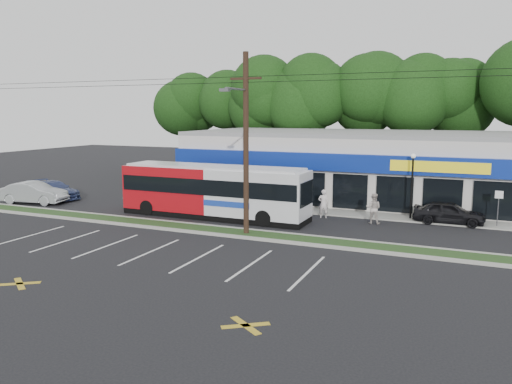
{
  "coord_description": "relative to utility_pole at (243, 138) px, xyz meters",
  "views": [
    {
      "loc": [
        14.36,
        -23.83,
        6.81
      ],
      "look_at": [
        1.86,
        5.0,
        1.78
      ],
      "focal_mm": 35.0,
      "sensor_mm": 36.0,
      "label": 1
    }
  ],
  "objects": [
    {
      "name": "sidewalk",
      "position": [
        2.17,
        8.07,
        -5.36
      ],
      "size": [
        32.0,
        2.2,
        0.1
      ],
      "primitive_type": "cube",
      "color": "#9E9E93",
      "rests_on": "ground"
    },
    {
      "name": "curb_north",
      "position": [
        -2.83,
        0.92,
        -5.34
      ],
      "size": [
        40.0,
        0.25,
        0.14
      ],
      "primitive_type": "cube",
      "color": "#9E9E93",
      "rests_on": "ground"
    },
    {
      "name": "grass_strip",
      "position": [
        -2.83,
        0.07,
        -5.35
      ],
      "size": [
        40.0,
        1.6,
        0.12
      ],
      "primitive_type": "cube",
      "color": "#203716",
      "rests_on": "ground"
    },
    {
      "name": "utility_pole",
      "position": [
        0.0,
        0.0,
        0.0
      ],
      "size": [
        50.0,
        2.77,
        10.0
      ],
      "color": "black",
      "rests_on": "ground"
    },
    {
      "name": "strip_mall",
      "position": [
        2.67,
        14.99,
        -2.76
      ],
      "size": [
        25.0,
        12.55,
        5.3
      ],
      "color": "beige",
      "rests_on": "ground"
    },
    {
      "name": "pedestrian_a",
      "position": [
        2.87,
        6.26,
        -4.48
      ],
      "size": [
        0.78,
        0.62,
        1.87
      ],
      "primitive_type": "imported",
      "rotation": [
        0.0,
        0.0,
        3.43
      ],
      "color": "silver",
      "rests_on": "ground"
    },
    {
      "name": "pedestrian_b",
      "position": [
        6.17,
        5.83,
        -4.46
      ],
      "size": [
        0.93,
        0.73,
        1.9
      ],
      "primitive_type": "imported",
      "rotation": [
        0.0,
        0.0,
        3.15
      ],
      "color": "#B5ABA3",
      "rests_on": "ground"
    },
    {
      "name": "car_dark",
      "position": [
        10.46,
        7.57,
        -4.7
      ],
      "size": [
        4.21,
        1.7,
        1.43
      ],
      "primitive_type": "imported",
      "rotation": [
        0.0,
        0.0,
        1.57
      ],
      "color": "black",
      "rests_on": "ground"
    },
    {
      "name": "curb_south",
      "position": [
        -2.83,
        -0.78,
        -5.34
      ],
      "size": [
        40.0,
        0.25,
        0.14
      ],
      "primitive_type": "cube",
      "color": "#9E9E93",
      "rests_on": "ground"
    },
    {
      "name": "metrobus",
      "position": [
        -3.75,
        3.57,
        -3.61
      ],
      "size": [
        12.7,
        2.78,
        3.41
      ],
      "rotation": [
        0.0,
        0.0,
        -0.01
      ],
      "color": "#A70C14",
      "rests_on": "ground"
    },
    {
      "name": "car_blue",
      "position": [
        -18.72,
        4.71,
        -4.7
      ],
      "size": [
        5.23,
        2.98,
        1.43
      ],
      "primitive_type": "imported",
      "rotation": [
        0.0,
        0.0,
        1.36
      ],
      "color": "navy",
      "rests_on": "ground"
    },
    {
      "name": "lamp_post",
      "position": [
        8.17,
        7.87,
        -2.74
      ],
      "size": [
        0.3,
        0.3,
        4.25
      ],
      "color": "black",
      "rests_on": "ground"
    },
    {
      "name": "sign_post",
      "position": [
        13.17,
        7.65,
        -3.86
      ],
      "size": [
        0.45,
        0.1,
        2.23
      ],
      "color": "#59595E",
      "rests_on": "ground"
    },
    {
      "name": "ground",
      "position": [
        -2.83,
        -0.93,
        -5.41
      ],
      "size": [
        120.0,
        120.0,
        0.0
      ],
      "primitive_type": "plane",
      "color": "black",
      "rests_on": "ground"
    },
    {
      "name": "tree_line",
      "position": [
        1.17,
        25.07,
        3.0
      ],
      "size": [
        46.76,
        6.76,
        11.83
      ],
      "color": "black",
      "rests_on": "ground"
    },
    {
      "name": "car_silver",
      "position": [
        -18.57,
        2.57,
        -4.59
      ],
      "size": [
        5.21,
        2.64,
        1.64
      ],
      "primitive_type": "imported",
      "rotation": [
        0.0,
        0.0,
        1.76
      ],
      "color": "#A1A4A8",
      "rests_on": "ground"
    }
  ]
}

